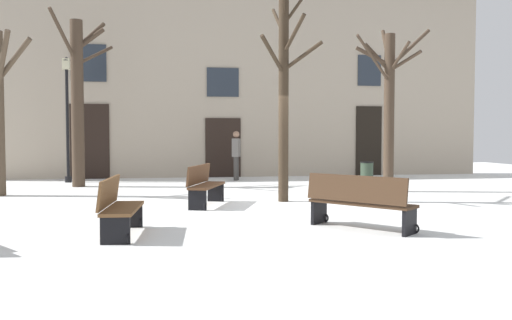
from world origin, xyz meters
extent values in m
plane|color=white|center=(0.00, 0.00, 0.00)|extent=(32.13, 32.13, 0.00)
cube|color=tan|center=(0.00, 7.91, 3.83)|extent=(20.08, 0.40, 7.67)
cube|color=black|center=(-5.06, 7.69, 1.35)|extent=(1.37, 0.08, 2.70)
cube|color=#262D38|center=(-5.06, 7.69, 4.17)|extent=(1.24, 0.06, 1.33)
cube|color=black|center=(-0.23, 7.69, 1.11)|extent=(1.33, 0.08, 2.22)
cube|color=#262D38|center=(-0.23, 7.69, 3.55)|extent=(1.19, 0.06, 1.07)
cube|color=black|center=(5.52, 7.69, 1.36)|extent=(1.04, 0.08, 2.71)
cube|color=#262D38|center=(5.52, 7.69, 4.11)|extent=(0.94, 0.06, 1.19)
cylinder|color=#382B1E|center=(0.43, 0.20, 2.54)|extent=(0.24, 0.24, 5.07)
cylinder|color=#382B1E|center=(0.58, -0.21, 3.85)|extent=(0.39, 0.89, 0.83)
cylinder|color=#382B1E|center=(0.83, -0.04, 3.40)|extent=(0.88, 0.58, 0.67)
cylinder|color=#382B1E|center=(0.12, -0.09, 3.40)|extent=(0.74, 0.68, 0.84)
cylinder|color=#382B1E|center=(0.45, 0.88, 4.37)|extent=(0.11, 1.41, 0.95)
cylinder|color=#4C3D2D|center=(-6.13, 2.28, 3.45)|extent=(1.12, 0.67, 1.17)
cylinder|color=#4C3D2D|center=(-6.35, 2.13, 3.36)|extent=(0.72, 0.99, 1.59)
cylinder|color=#423326|center=(3.80, 1.86, 2.18)|extent=(0.29, 0.29, 4.37)
cylinder|color=#423326|center=(3.47, 1.94, 3.73)|extent=(0.77, 0.29, 0.82)
cylinder|color=#423326|center=(3.33, 1.90, 3.74)|extent=(0.99, 0.20, 0.57)
cylinder|color=#423326|center=(4.40, 1.91, 3.99)|extent=(1.27, 0.20, 1.15)
cylinder|color=#423326|center=(3.16, 1.41, 3.59)|extent=(1.35, 0.98, 1.15)
cylinder|color=#423326|center=(3.86, 2.24, 4.03)|extent=(0.23, 0.86, 1.18)
cylinder|color=#423326|center=(4.07, 1.48, 3.57)|extent=(0.64, 0.84, 0.52)
cylinder|color=#423326|center=(3.92, 1.51, 3.67)|extent=(0.34, 0.77, 0.80)
cylinder|color=#423326|center=(-4.98, 4.75, 2.53)|extent=(0.38, 0.38, 5.06)
cylinder|color=#423326|center=(-4.61, 5.04, 4.64)|extent=(0.89, 0.73, 0.98)
cylinder|color=#423326|center=(-4.59, 4.85, 4.51)|extent=(0.89, 0.35, 0.76)
cylinder|color=#423326|center=(-4.51, 5.19, 4.07)|extent=(1.04, 0.99, 0.77)
cylinder|color=#423326|center=(-5.27, 4.29, 4.47)|extent=(0.71, 1.04, 1.51)
cylinder|color=black|center=(-5.57, 6.34, 1.87)|extent=(0.10, 0.10, 3.75)
cylinder|color=black|center=(-5.57, 6.34, 0.10)|extent=(0.22, 0.22, 0.20)
cube|color=beige|center=(-5.57, 6.34, 3.93)|extent=(0.24, 0.24, 0.36)
cone|color=black|center=(-5.57, 6.34, 4.11)|extent=(0.30, 0.30, 0.14)
cylinder|color=#2D3D2D|center=(3.88, 3.66, 0.36)|extent=(0.39, 0.39, 0.71)
torus|color=black|center=(3.88, 3.66, 0.73)|extent=(0.42, 0.42, 0.04)
cube|color=#51331E|center=(-1.41, -0.24, 0.45)|extent=(0.95, 1.69, 0.05)
cube|color=#51331E|center=(-1.59, -0.18, 0.70)|extent=(0.63, 1.58, 0.42)
cube|color=black|center=(-1.66, -0.96, 0.22)|extent=(0.38, 0.19, 0.45)
torus|color=black|center=(-1.51, -1.02, 0.08)|extent=(0.09, 0.17, 0.17)
cube|color=black|center=(-1.15, 0.47, 0.22)|extent=(0.38, 0.19, 0.45)
torus|color=black|center=(-1.00, 0.42, 0.08)|extent=(0.09, 0.17, 0.17)
cube|color=brown|center=(-2.96, -3.51, 0.42)|extent=(0.58, 1.56, 0.05)
cube|color=brown|center=(-3.17, -3.50, 0.69)|extent=(0.21, 1.53, 0.45)
cube|color=black|center=(-3.01, -4.22, 0.21)|extent=(0.42, 0.09, 0.42)
torus|color=black|center=(-2.83, -4.23, 0.08)|extent=(0.04, 0.17, 0.17)
cube|color=black|center=(-2.91, -2.81, 0.21)|extent=(0.42, 0.09, 0.42)
torus|color=black|center=(-2.72, -2.82, 0.08)|extent=(0.04, 0.17, 0.17)
cube|color=#3D2819|center=(0.93, -3.61, 0.43)|extent=(1.54, 1.69, 0.05)
cube|color=#3D2819|center=(0.77, -3.75, 0.69)|extent=(1.25, 1.44, 0.44)
cube|color=black|center=(1.48, -4.25, 0.22)|extent=(0.37, 0.32, 0.43)
torus|color=black|center=(1.63, -4.13, 0.08)|extent=(0.13, 0.15, 0.17)
cube|color=black|center=(0.39, -2.96, 0.22)|extent=(0.37, 0.32, 0.43)
torus|color=black|center=(0.53, -2.84, 0.08)|extent=(0.13, 0.15, 0.17)
cylinder|color=#403D3A|center=(0.04, 6.12, 0.41)|extent=(0.14, 0.14, 0.83)
cylinder|color=#403D3A|center=(0.11, 6.28, 0.41)|extent=(0.14, 0.14, 0.83)
cube|color=slate|center=(0.07, 6.20, 1.14)|extent=(0.34, 0.43, 0.64)
sphere|color=#9E755B|center=(0.07, 6.20, 1.61)|extent=(0.23, 0.23, 0.23)
camera|label=1|loc=(-2.24, -11.90, 1.57)|focal=36.73mm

